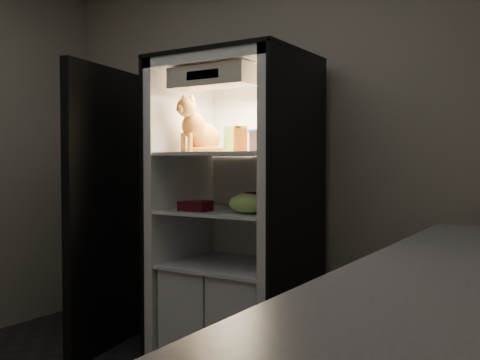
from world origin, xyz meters
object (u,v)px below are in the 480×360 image
(refrigerator, at_px, (237,233))
(soda_can_c, at_px, (250,202))
(parmesan_shaker, at_px, (229,140))
(cream_carton, at_px, (257,142))
(grape_bag, at_px, (248,204))
(berry_box_left, at_px, (190,206))
(soda_can_b, at_px, (270,201))
(salsa_jar, at_px, (240,139))
(pepper_jar, at_px, (278,133))
(soda_can_a, at_px, (272,200))
(condiment_jar, at_px, (243,201))
(mayo_tub, at_px, (256,141))
(berry_box_right, at_px, (199,206))
(tabby_cat, at_px, (199,131))

(refrigerator, distance_m, soda_can_c, 0.33)
(parmesan_shaker, bearing_deg, cream_carton, -32.96)
(refrigerator, xyz_separation_m, grape_bag, (0.21, -0.21, 0.21))
(berry_box_left, bearing_deg, soda_can_b, 29.36)
(salsa_jar, relative_size, pepper_jar, 0.69)
(cream_carton, height_order, soda_can_a, cream_carton)
(pepper_jar, height_order, condiment_jar, pepper_jar)
(soda_can_a, bearing_deg, condiment_jar, -161.77)
(berry_box_left, bearing_deg, refrigerator, 53.54)
(parmesan_shaker, relative_size, berry_box_left, 1.44)
(mayo_tub, bearing_deg, salsa_jar, -99.36)
(soda_can_c, xyz_separation_m, condiment_jar, (-0.15, 0.16, -0.01))
(soda_can_a, xyz_separation_m, soda_can_c, (-0.02, -0.21, -0.00))
(salsa_jar, bearing_deg, refrigerator, 131.81)
(condiment_jar, height_order, berry_box_right, condiment_jar)
(soda_can_a, xyz_separation_m, grape_bag, (-0.01, -0.27, -0.01))
(condiment_jar, bearing_deg, mayo_tub, 48.71)
(tabby_cat, height_order, berry_box_left, tabby_cat)
(refrigerator, height_order, soda_can_a, refrigerator)
(soda_can_a, height_order, soda_can_b, soda_can_a)
(mayo_tub, relative_size, berry_box_left, 1.25)
(grape_bag, bearing_deg, soda_can_c, 105.24)
(cream_carton, bearing_deg, berry_box_right, -174.39)
(berry_box_right, bearing_deg, soda_can_a, 43.05)
(tabby_cat, height_order, soda_can_b, tabby_cat)
(salsa_jar, height_order, berry_box_right, salsa_jar)
(salsa_jar, relative_size, condiment_jar, 1.59)
(mayo_tub, relative_size, cream_carton, 1.27)
(berry_box_left, bearing_deg, mayo_tub, 47.45)
(mayo_tub, xyz_separation_m, pepper_jar, (0.19, -0.06, 0.04))
(condiment_jar, bearing_deg, berry_box_right, -121.73)
(refrigerator, bearing_deg, condiment_jar, -4.99)
(soda_can_b, bearing_deg, parmesan_shaker, 177.66)
(pepper_jar, relative_size, condiment_jar, 2.32)
(parmesan_shaker, height_order, soda_can_b, parmesan_shaker)
(soda_can_c, bearing_deg, berry_box_left, -167.29)
(soda_can_b, height_order, berry_box_right, soda_can_b)
(parmesan_shaker, xyz_separation_m, soda_can_a, (0.28, 0.05, -0.37))
(cream_carton, relative_size, condiment_jar, 1.14)
(pepper_jar, distance_m, grape_bag, 0.47)
(tabby_cat, distance_m, grape_bag, 0.61)
(cream_carton, relative_size, berry_box_left, 0.99)
(soda_can_b, bearing_deg, grape_bag, -98.67)
(condiment_jar, bearing_deg, pepper_jar, 0.03)
(parmesan_shaker, xyz_separation_m, cream_carton, (0.33, -0.22, -0.03))
(condiment_jar, bearing_deg, soda_can_a, 18.23)
(tabby_cat, bearing_deg, berry_box_left, -66.55)
(refrigerator, xyz_separation_m, condiment_jar, (0.04, -0.00, 0.20))
(cream_carton, distance_m, berry_box_right, 0.53)
(pepper_jar, height_order, berry_box_left, pepper_jar)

